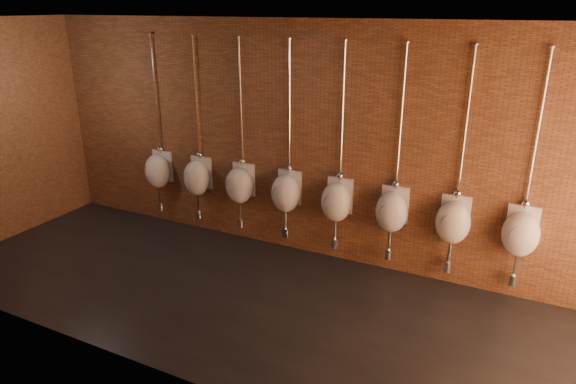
% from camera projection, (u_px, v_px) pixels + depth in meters
% --- Properties ---
extents(ground, '(8.50, 8.50, 0.00)m').
position_uv_depth(ground, '(254.00, 300.00, 6.18)').
color(ground, black).
rests_on(ground, ground).
extents(room_shell, '(8.54, 3.04, 3.22)m').
position_uv_depth(room_shell, '(250.00, 138.00, 5.49)').
color(room_shell, black).
rests_on(room_shell, ground).
extents(urinal_0, '(0.42, 0.37, 2.72)m').
position_uv_depth(urinal_0, '(158.00, 170.00, 8.05)').
color(urinal_0, white).
rests_on(urinal_0, ground).
extents(urinal_1, '(0.42, 0.37, 2.72)m').
position_uv_depth(urinal_1, '(197.00, 177.00, 7.73)').
color(urinal_1, white).
rests_on(urinal_1, ground).
extents(urinal_2, '(0.42, 0.37, 2.72)m').
position_uv_depth(urinal_2, '(240.00, 184.00, 7.42)').
color(urinal_2, white).
rests_on(urinal_2, ground).
extents(urinal_3, '(0.42, 0.37, 2.72)m').
position_uv_depth(urinal_3, '(286.00, 192.00, 7.11)').
color(urinal_3, white).
rests_on(urinal_3, ground).
extents(urinal_4, '(0.42, 0.37, 2.72)m').
position_uv_depth(urinal_4, '(336.00, 201.00, 6.79)').
color(urinal_4, white).
rests_on(urinal_4, ground).
extents(urinal_5, '(0.42, 0.37, 2.72)m').
position_uv_depth(urinal_5, '(392.00, 210.00, 6.48)').
color(urinal_5, white).
rests_on(urinal_5, ground).
extents(urinal_6, '(0.42, 0.37, 2.72)m').
position_uv_depth(urinal_6, '(453.00, 221.00, 6.16)').
color(urinal_6, white).
rests_on(urinal_6, ground).
extents(urinal_7, '(0.42, 0.37, 2.72)m').
position_uv_depth(urinal_7, '(521.00, 232.00, 5.85)').
color(urinal_7, white).
rests_on(urinal_7, ground).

